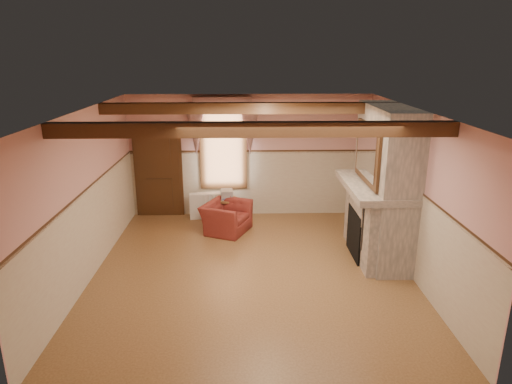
{
  "coord_description": "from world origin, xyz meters",
  "views": [
    {
      "loc": [
        -0.1,
        -7.26,
        3.69
      ],
      "look_at": [
        0.09,
        0.8,
        1.21
      ],
      "focal_mm": 32.0,
      "sensor_mm": 36.0,
      "label": 1
    }
  ],
  "objects_px": {
    "side_table": "(226,210)",
    "bowl": "(375,180)",
    "oil_lamp": "(368,169)",
    "mantel_clock": "(367,169)",
    "radiator": "(205,206)",
    "armchair": "(226,217)"
  },
  "relations": [
    {
      "from": "armchair",
      "to": "side_table",
      "type": "xyz_separation_m",
      "value": [
        -0.02,
        0.58,
        -0.04
      ]
    },
    {
      "from": "bowl",
      "to": "oil_lamp",
      "type": "distance_m",
      "value": 0.47
    },
    {
      "from": "armchair",
      "to": "oil_lamp",
      "type": "xyz_separation_m",
      "value": [
        2.76,
        -0.77,
        1.25
      ]
    },
    {
      "from": "bowl",
      "to": "mantel_clock",
      "type": "relative_size",
      "value": 1.5
    },
    {
      "from": "bowl",
      "to": "radiator",
      "type": "bearing_deg",
      "value": 148.0
    },
    {
      "from": "radiator",
      "to": "bowl",
      "type": "height_order",
      "value": "bowl"
    },
    {
      "from": "bowl",
      "to": "oil_lamp",
      "type": "xyz_separation_m",
      "value": [
        0.0,
        0.46,
        0.1
      ]
    },
    {
      "from": "mantel_clock",
      "to": "oil_lamp",
      "type": "bearing_deg",
      "value": -90.0
    },
    {
      "from": "radiator",
      "to": "bowl",
      "type": "xyz_separation_m",
      "value": [
        3.28,
        -2.05,
        1.16
      ]
    },
    {
      "from": "side_table",
      "to": "radiator",
      "type": "xyz_separation_m",
      "value": [
        -0.5,
        0.24,
        0.02
      ]
    },
    {
      "from": "radiator",
      "to": "mantel_clock",
      "type": "height_order",
      "value": "mantel_clock"
    },
    {
      "from": "oil_lamp",
      "to": "armchair",
      "type": "bearing_deg",
      "value": 164.38
    },
    {
      "from": "armchair",
      "to": "bowl",
      "type": "bearing_deg",
      "value": -90.03
    },
    {
      "from": "side_table",
      "to": "armchair",
      "type": "bearing_deg",
      "value": -87.98
    },
    {
      "from": "radiator",
      "to": "oil_lamp",
      "type": "relative_size",
      "value": 2.5
    },
    {
      "from": "side_table",
      "to": "bowl",
      "type": "distance_m",
      "value": 3.53
    },
    {
      "from": "mantel_clock",
      "to": "armchair",
      "type": "bearing_deg",
      "value": 166.65
    },
    {
      "from": "side_table",
      "to": "radiator",
      "type": "height_order",
      "value": "radiator"
    },
    {
      "from": "side_table",
      "to": "bowl",
      "type": "bearing_deg",
      "value": -33.09
    },
    {
      "from": "armchair",
      "to": "radiator",
      "type": "distance_m",
      "value": 0.97
    },
    {
      "from": "side_table",
      "to": "oil_lamp",
      "type": "distance_m",
      "value": 3.35
    },
    {
      "from": "side_table",
      "to": "mantel_clock",
      "type": "xyz_separation_m",
      "value": [
        2.78,
        -1.24,
        1.25
      ]
    }
  ]
}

